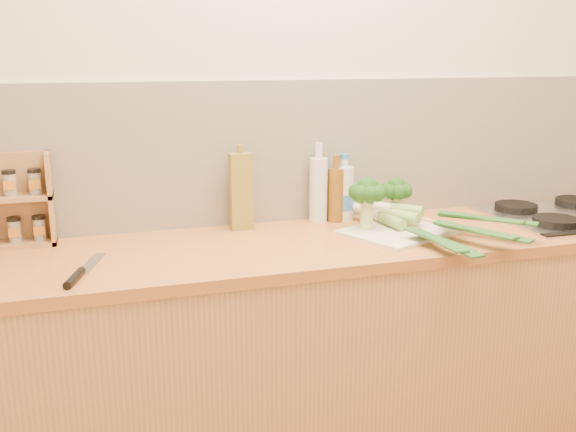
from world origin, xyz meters
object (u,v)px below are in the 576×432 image
at_px(gas_hob, 567,214).
at_px(chopping_board, 401,231).
at_px(spice_rack, 13,206).
at_px(chefs_knife, 79,274).

distance_m(gas_hob, chopping_board, 0.73).
xyz_separation_m(gas_hob, spice_rack, (-2.06, 0.25, 0.12)).
xyz_separation_m(gas_hob, chopping_board, (-0.73, 0.00, -0.01)).
height_order(chopping_board, chefs_knife, chefs_knife).
bearing_deg(chefs_knife, chopping_board, 25.42).
xyz_separation_m(chefs_knife, spice_rack, (-0.21, 0.41, 0.13)).
bearing_deg(chopping_board, spice_rack, 145.49).
relative_size(gas_hob, spice_rack, 1.84).
bearing_deg(chefs_knife, spice_rack, 134.25).
height_order(gas_hob, chefs_knife, gas_hob).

